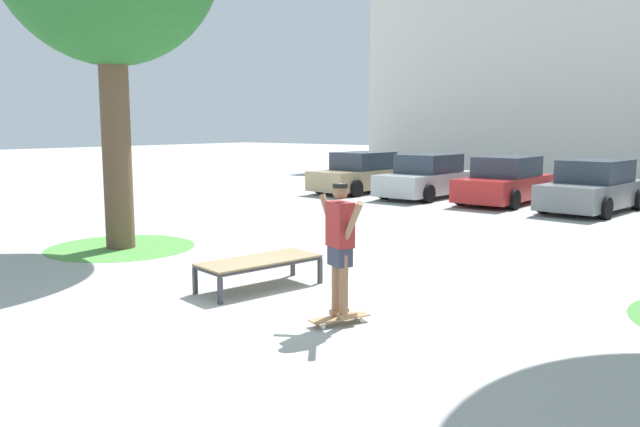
% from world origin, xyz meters
% --- Properties ---
extents(ground_plane, '(120.00, 120.00, 0.00)m').
position_xyz_m(ground_plane, '(0.00, 0.00, 0.00)').
color(ground_plane, '#A8A8A3').
extents(skate_box, '(1.12, 2.01, 0.46)m').
position_xyz_m(skate_box, '(-0.47, 0.16, 0.41)').
color(skate_box, '#38383D').
rests_on(skate_box, ground).
extents(skateboard, '(0.51, 0.81, 0.09)m').
position_xyz_m(skateboard, '(1.55, -0.50, 0.08)').
color(skateboard, '#9E754C').
rests_on(skateboard, ground).
extents(skater, '(0.95, 0.48, 1.69)m').
position_xyz_m(skater, '(1.55, -0.50, 1.07)').
color(skater, '#8E6647').
rests_on(skater, skateboard).
extents(grass_patch_near_left, '(2.98, 2.98, 0.01)m').
position_xyz_m(grass_patch_near_left, '(-4.98, 0.79, 0.00)').
color(grass_patch_near_left, '#519342').
rests_on(grass_patch_near_left, ground).
extents(car_tan, '(2.19, 4.33, 1.50)m').
position_xyz_m(car_tan, '(-7.22, 12.76, 0.69)').
color(car_tan, tan).
rests_on(car_tan, ground).
extents(car_silver, '(2.06, 4.27, 1.50)m').
position_xyz_m(car_silver, '(-4.46, 12.75, 0.69)').
color(car_silver, '#B7BABF').
rests_on(car_silver, ground).
extents(car_red, '(1.98, 4.23, 1.50)m').
position_xyz_m(car_red, '(-1.69, 12.83, 0.69)').
color(car_red, red).
rests_on(car_red, ground).
extents(car_grey, '(2.24, 4.35, 1.50)m').
position_xyz_m(car_grey, '(1.07, 12.51, 0.69)').
color(car_grey, slate).
rests_on(car_grey, ground).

